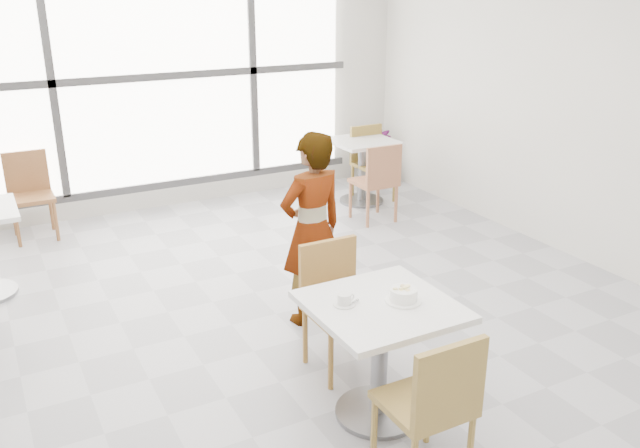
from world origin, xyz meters
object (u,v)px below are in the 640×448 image
coffee_cup (345,300)px  bg_chair_right_near (378,178)px  oatmeal_bowl (403,295)px  bg_chair_right_far (370,158)px  bg_table_right (362,162)px  bg_chair_left_far (30,189)px  person (312,230)px  chair_far (335,297)px  main_table (380,338)px  chair_near (434,400)px  plant_right (376,155)px

coffee_cup → bg_chair_right_near: (2.04, 2.80, -0.28)m
oatmeal_bowl → bg_chair_right_far: size_ratio=0.24×
oatmeal_bowl → bg_chair_right_far: 4.26m
coffee_cup → bg_chair_right_far: 4.32m
bg_table_right → bg_chair_left_far: bearing=169.8°
person → bg_chair_left_far: 3.40m
chair_far → bg_chair_left_far: bearing=113.3°
coffee_cup → bg_chair_left_far: size_ratio=0.18×
coffee_cup → bg_chair_right_near: bg_chair_right_near is taller
main_table → chair_near: bearing=-96.9°
chair_far → bg_chair_right_far: 3.72m
main_table → chair_near: size_ratio=0.92×
bg_chair_right_far → bg_chair_left_far: bearing=171.5°
main_table → plant_right: (2.69, 4.23, -0.17)m
main_table → plant_right: main_table is taller
bg_table_right → bg_chair_left_far: size_ratio=0.86×
person → bg_table_right: person is taller
main_table → plant_right: size_ratio=1.15×
bg_table_right → bg_chair_right_near: bg_chair_right_near is taller
chair_far → coffee_cup: 0.66m
chair_near → coffee_cup: chair_near is taller
chair_near → coffee_cup: size_ratio=5.47×
chair_near → bg_chair_right_far: same height
person → bg_chair_right_near: bearing=-143.0°
main_table → bg_chair_right_near: (1.84, 2.88, -0.02)m
person → bg_table_right: (1.86, 2.30, -0.26)m
person → plant_right: 3.89m
chair_near → bg_chair_right_far: (2.30, 4.26, 0.00)m
chair_near → main_table: bearing=-96.9°
main_table → oatmeal_bowl: size_ratio=3.81×
chair_far → bg_chair_left_far: same height
coffee_cup → bg_table_right: (2.26, 3.48, -0.29)m
chair_near → oatmeal_bowl: chair_near is taller
chair_far → plant_right: 4.46m
bg_chair_right_far → oatmeal_bowl: bearing=-119.7°
bg_table_right → bg_chair_right_far: bearing=27.6°
oatmeal_bowl → bg_chair_right_near: size_ratio=0.24×
chair_far → person: 0.69m
oatmeal_bowl → bg_chair_left_far: bg_chair_left_far is taller
oatmeal_bowl → coffee_cup: oatmeal_bowl is taller
bg_chair_left_far → bg_chair_right_near: size_ratio=1.00×
plant_right → bg_chair_right_far: bearing=-128.6°
bg_chair_right_far → plant_right: bearing=51.4°
bg_chair_left_far → bg_chair_right_far: (3.71, -0.55, 0.00)m
chair_near → chair_far: size_ratio=1.00×
main_table → person: size_ratio=0.54×
coffee_cup → person: size_ratio=0.11×
oatmeal_bowl → bg_table_right: size_ratio=0.28×
bg_chair_left_far → plant_right: size_ratio=1.25×
main_table → chair_far: chair_far is taller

